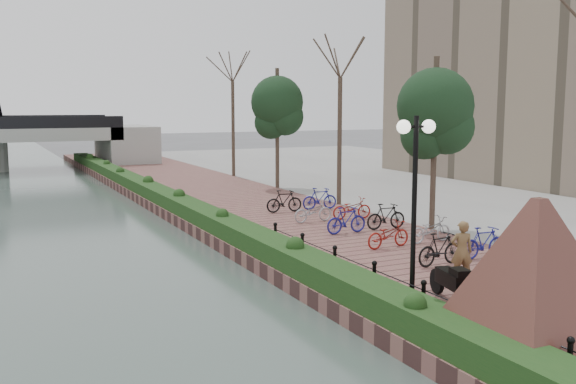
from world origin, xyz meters
TOP-DOWN VIEW (x-y plane):
  - ground at (0.00, 0.00)m, footprint 220.00×220.00m
  - promenade at (4.00, 17.50)m, footprint 8.00×75.00m
  - inland_pavement at (20.00, 17.50)m, footprint 24.00×75.00m
  - hedge at (0.60, 20.00)m, footprint 1.10×56.00m
  - chain_fence at (1.40, 2.00)m, footprint 0.10×14.10m
  - granite_monument at (2.04, -1.58)m, footprint 5.65×5.65m
  - lamppost at (1.50, 1.57)m, footprint 1.02×0.32m
  - motorcycle at (2.53, 1.44)m, footprint 0.91×1.78m
  - pedestrian at (4.00, 2.74)m, footprint 0.71×0.60m
  - bicycle_parking at (5.50, 8.26)m, footprint 2.40×14.69m
  - street_trees at (8.00, 12.68)m, footprint 3.20×37.12m

SIDE VIEW (x-z plane):
  - ground at x=0.00m, z-range 0.00..0.00m
  - promenade at x=4.00m, z-range 0.00..0.50m
  - inland_pavement at x=20.00m, z-range 0.00..0.50m
  - hedge at x=0.60m, z-range 0.50..1.10m
  - chain_fence at x=1.40m, z-range 0.50..1.20m
  - bicycle_parking at x=5.50m, z-range 0.47..1.47m
  - motorcycle at x=2.53m, z-range 0.50..1.56m
  - pedestrian at x=4.00m, z-range 0.50..2.15m
  - granite_monument at x=2.04m, z-range 0.52..3.47m
  - street_trees at x=8.00m, z-range 0.29..7.09m
  - lamppost at x=1.50m, z-range 1.52..5.98m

